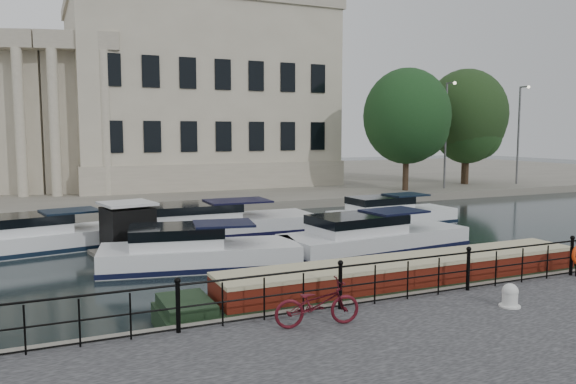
% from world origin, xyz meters
% --- Properties ---
extents(ground_plane, '(160.00, 160.00, 0.00)m').
position_xyz_m(ground_plane, '(0.00, 0.00, 0.00)').
color(ground_plane, black).
rests_on(ground_plane, ground).
extents(far_bank, '(120.00, 42.00, 0.55)m').
position_xyz_m(far_bank, '(0.00, 39.00, 0.28)').
color(far_bank, '#6B665B').
rests_on(far_bank, ground_plane).
extents(railing, '(24.14, 0.14, 1.22)m').
position_xyz_m(railing, '(0.00, -2.25, 1.20)').
color(railing, black).
rests_on(railing, near_quay).
extents(civic_building, '(53.55, 31.84, 16.85)m').
position_xyz_m(civic_building, '(-1.00, 34.71, 7.04)').
color(civic_building, '#ADA38C').
rests_on(civic_building, far_bank).
extents(lamp_posts, '(8.24, 1.55, 8.07)m').
position_xyz_m(lamp_posts, '(26.00, 20.70, 4.80)').
color(lamp_posts, '#59595B').
rests_on(lamp_posts, far_bank).
extents(bicycle, '(2.05, 0.97, 1.03)m').
position_xyz_m(bicycle, '(-1.07, -3.10, 1.07)').
color(bicycle, '#490D15').
rests_on(bicycle, near_quay).
extents(mooring_bollard, '(0.52, 0.52, 0.59)m').
position_xyz_m(mooring_bollard, '(3.94, -3.82, 0.83)').
color(mooring_bollard, silver).
rests_on(mooring_bollard, near_quay).
extents(narrowboat, '(14.61, 1.95, 1.54)m').
position_xyz_m(narrowboat, '(3.17, -0.73, 0.37)').
color(narrowboat, black).
rests_on(narrowboat, ground_plane).
extents(harbour_hut, '(3.00, 2.66, 2.16)m').
position_xyz_m(harbour_hut, '(-3.46, 8.80, 0.95)').
color(harbour_hut, '#6B665B').
rests_on(harbour_hut, ground_plane).
extents(cabin_cruisers, '(24.17, 9.62, 1.99)m').
position_xyz_m(cabin_cruisers, '(1.53, 9.10, 0.37)').
color(cabin_cruisers, silver).
rests_on(cabin_cruisers, ground_plane).
extents(trees, '(14.17, 8.90, 9.52)m').
position_xyz_m(trees, '(23.46, 21.84, 5.77)').
color(trees, black).
rests_on(trees, far_bank).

